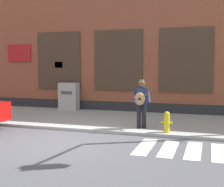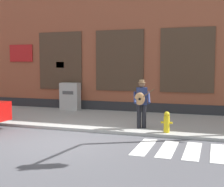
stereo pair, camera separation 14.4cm
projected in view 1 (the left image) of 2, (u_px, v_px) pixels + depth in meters
ground_plane at (62, 142)px, 9.49m from camera, size 160.00×160.00×0.00m
sidewalk at (103, 120)px, 13.05m from camera, size 28.00×4.58×0.11m
building_backdrop at (129, 24)px, 16.71m from camera, size 28.00×4.06×9.04m
busker at (141, 101)px, 10.91m from camera, size 0.78×0.65×1.71m
utility_box at (69, 96)px, 15.47m from camera, size 0.96×0.52×1.34m
fire_hydrant at (167, 122)px, 10.29m from camera, size 0.38×0.20×0.70m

